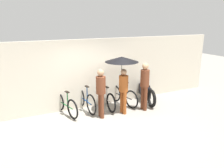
{
  "coord_description": "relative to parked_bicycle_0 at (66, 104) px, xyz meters",
  "views": [
    {
      "loc": [
        -2.79,
        -5.52,
        3.2
      ],
      "look_at": [
        0.5,
        1.2,
        1.0
      ],
      "focal_mm": 35.0,
      "sensor_mm": 36.0,
      "label": 1
    }
  ],
  "objects": [
    {
      "name": "pedestrian_trailing",
      "position": [
        2.7,
        -0.86,
        0.68
      ],
      "size": [
        0.32,
        0.32,
        1.76
      ],
      "rotation": [
        0.0,
        0.0,
        0.02
      ],
      "color": "brown",
      "rests_on": "ground"
    },
    {
      "name": "motorcycle",
      "position": [
        3.25,
        -0.1,
        0.03
      ],
      "size": [
        0.73,
        2.08,
        0.92
      ],
      "rotation": [
        0.0,
        0.0,
        1.35
      ],
      "color": "black",
      "rests_on": "ground"
    },
    {
      "name": "parked_bicycle_3",
      "position": [
        2.25,
        -0.07,
        0.01
      ],
      "size": [
        0.54,
        1.64,
        1.04
      ],
      "rotation": [
        0.0,
        0.0,
        1.79
      ],
      "color": "black",
      "rests_on": "ground"
    },
    {
      "name": "parked_bicycle_1",
      "position": [
        0.75,
        0.05,
        0.03
      ],
      "size": [
        0.44,
        1.72,
        1.05
      ],
      "rotation": [
        0.0,
        0.0,
        1.65
      ],
      "color": "black",
      "rests_on": "ground"
    },
    {
      "name": "back_wall",
      "position": [
        1.13,
        0.38,
        0.92
      ],
      "size": [
        11.25,
        0.12,
        2.55
      ],
      "color": "beige",
      "rests_on": "ground"
    },
    {
      "name": "pedestrian_center",
      "position": [
        1.85,
        -0.71,
        1.28
      ],
      "size": [
        1.15,
        1.15,
        2.01
      ],
      "rotation": [
        0.0,
        0.0,
        0.06
      ],
      "color": "#9E4C1E",
      "rests_on": "ground"
    },
    {
      "name": "parked_bicycle_0",
      "position": [
        0.0,
        0.0,
        0.0
      ],
      "size": [
        0.55,
        1.63,
        1.02
      ],
      "rotation": [
        0.0,
        0.0,
        1.81
      ],
      "color": "black",
      "rests_on": "ground"
    },
    {
      "name": "pedestrian_leading",
      "position": [
        1.02,
        -0.77,
        0.62
      ],
      "size": [
        0.32,
        0.32,
        1.68
      ],
      "rotation": [
        0.0,
        0.0,
        -0.03
      ],
      "color": "brown",
      "rests_on": "ground"
    },
    {
      "name": "ground_plane",
      "position": [
        1.13,
        -1.58,
        -0.36
      ],
      "size": [
        30.0,
        30.0,
        0.0
      ],
      "primitive_type": "plane",
      "color": "gray"
    },
    {
      "name": "parked_bicycle_2",
      "position": [
        1.5,
        -0.02,
        0.01
      ],
      "size": [
        0.44,
        1.78,
        0.98
      ],
      "rotation": [
        0.0,
        0.0,
        1.58
      ],
      "color": "black",
      "rests_on": "ground"
    }
  ]
}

